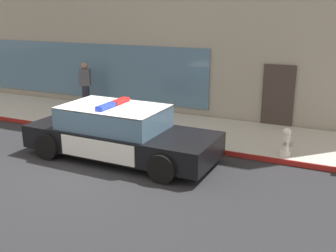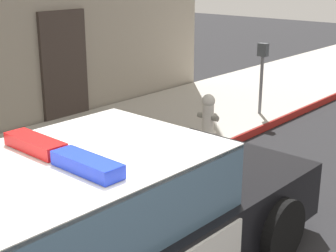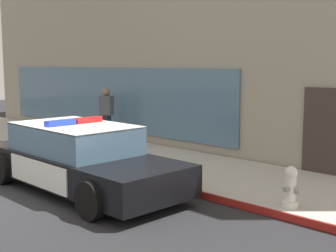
# 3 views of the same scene
# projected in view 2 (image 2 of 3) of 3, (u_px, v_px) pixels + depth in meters

# --- Properties ---
(police_cruiser) EXTENTS (5.10, 2.16, 1.49)m
(police_cruiser) POSITION_uv_depth(u_px,v_px,m) (79.00, 233.00, 4.27)
(police_cruiser) COLOR black
(police_cruiser) RESTS_ON ground
(fire_hydrant) EXTENTS (0.34, 0.39, 0.73)m
(fire_hydrant) POSITION_uv_depth(u_px,v_px,m) (208.00, 116.00, 8.22)
(fire_hydrant) COLOR silver
(fire_hydrant) RESTS_ON sidewalk
(parking_meter) EXTENTS (0.12, 0.18, 1.34)m
(parking_meter) POSITION_uv_depth(u_px,v_px,m) (262.00, 65.00, 9.39)
(parking_meter) COLOR slate
(parking_meter) RESTS_ON sidewalk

